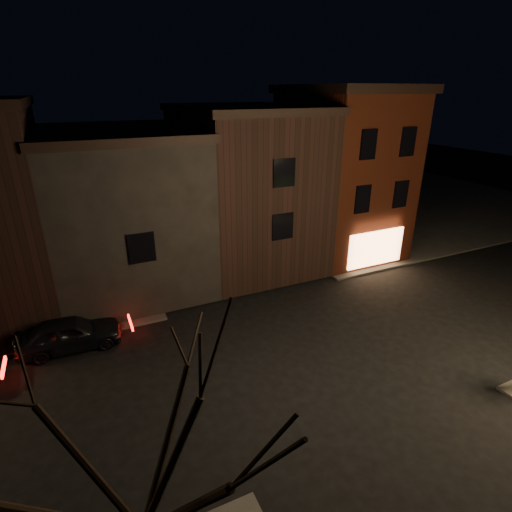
% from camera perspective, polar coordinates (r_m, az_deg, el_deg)
% --- Properties ---
extents(ground, '(120.00, 120.00, 0.00)m').
position_cam_1_polar(ground, '(17.76, 7.77, -13.15)').
color(ground, black).
rests_on(ground, ground).
extents(sidewalk_far_right, '(30.00, 30.00, 0.12)m').
position_cam_1_polar(sidewalk_far_right, '(43.78, 16.12, 8.25)').
color(sidewalk_far_right, '#2D2B28').
rests_on(sidewalk_far_right, ground).
extents(corner_building, '(6.50, 8.50, 10.50)m').
position_cam_1_polar(corner_building, '(27.26, 12.10, 11.78)').
color(corner_building, '#4C1A0D').
rests_on(corner_building, ground).
extents(row_building_a, '(7.30, 10.30, 9.40)m').
position_cam_1_polar(row_building_a, '(25.03, -1.70, 9.99)').
color(row_building_a, black).
rests_on(row_building_a, ground).
extents(row_building_b, '(7.80, 10.30, 8.40)m').
position_cam_1_polar(row_building_b, '(23.35, -18.36, 6.63)').
color(row_building_b, black).
rests_on(row_building_b, ground).
extents(bare_tree_left, '(5.60, 5.60, 7.50)m').
position_cam_1_polar(bare_tree_left, '(6.96, -17.90, -23.56)').
color(bare_tree_left, black).
rests_on(bare_tree_left, sidewalk_near_left).
extents(parked_car_a, '(4.27, 1.86, 1.43)m').
position_cam_1_polar(parked_car_a, '(19.08, -25.06, -10.00)').
color(parked_car_a, black).
rests_on(parked_car_a, ground).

